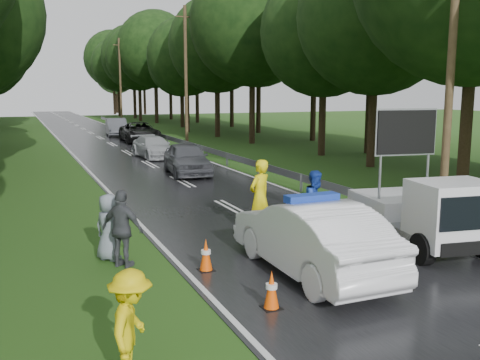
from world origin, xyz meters
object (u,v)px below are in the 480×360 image
civilian (316,202)px  queue_car_first (187,159)px  work_truck (426,212)px  officer (260,196)px  police_sedan (311,238)px  queue_car_second (154,147)px  barrier (307,220)px  queue_car_fourth (117,127)px  queue_car_third (140,132)px

civilian → queue_car_first: size_ratio=0.40×
work_truck → officer: bearing=146.1°
civilian → police_sedan: bearing=-142.6°
work_truck → queue_car_second: bearing=103.8°
police_sedan → queue_car_first: bearing=-96.5°
civilian → queue_car_first: bearing=70.8°
barrier → queue_car_second: 19.95m
queue_car_fourth → work_truck: bearing=-83.3°
barrier → queue_car_third: size_ratio=0.43×
police_sedan → queue_car_third: size_ratio=0.88×
work_truck → queue_car_second: (-1.86, 20.88, -0.29)m
work_truck → barrier: work_truck is taller
queue_car_first → queue_car_second: size_ratio=1.02×
queue_car_first → queue_car_second: bearing=95.5°
officer → queue_car_fourth: size_ratio=0.44×
work_truck → queue_car_fourth: size_ratio=0.96×
officer → queue_car_fourth: (2.12, 34.48, -0.25)m
barrier → queue_car_fourth: 36.53m
work_truck → civilian: work_truck is taller
barrier → officer: (-0.35, 2.02, 0.25)m
police_sedan → barrier: 1.71m
barrier → queue_car_first: size_ratio=0.53×
queue_car_second → queue_car_fourth: size_ratio=0.93×
queue_car_third → queue_car_fourth: 6.62m
officer → queue_car_third: bearing=-122.1°
queue_car_first → queue_car_second: 6.99m
queue_car_second → queue_car_third: queue_car_third is taller
queue_car_first → queue_car_third: 17.03m
queue_car_second → queue_car_fourth: (0.75, 16.57, 0.14)m
work_truck → queue_car_second: 20.96m
queue_car_second → queue_car_first: bearing=-95.5°
queue_car_second → work_truck: bearing=-89.6°
queue_car_first → queue_car_third: (1.46, 16.97, 0.01)m
police_sedan → work_truck: (3.65, 0.56, 0.13)m
barrier → queue_car_first: (0.92, 12.94, -0.02)m
civilian → queue_car_fourth: 35.16m
queue_car_second → officer: bearing=-99.1°
queue_car_third → civilian: bearing=-90.5°
police_sedan → queue_car_fourth: bearing=-93.6°
work_truck → queue_car_first: work_truck is taller
officer → queue_car_third: size_ratio=0.37×
civilian → queue_car_second: bearing=70.2°
police_sedan → queue_car_first: 14.55m
work_truck → queue_car_third: work_truck is taller
police_sedan → queue_car_fourth: (2.55, 38.01, -0.02)m
police_sedan → queue_car_first: (1.69, 14.46, -0.04)m
queue_car_second → queue_car_fourth: 16.59m
queue_car_second → queue_car_fourth: bearing=82.7°
barrier → queue_car_third: 30.00m
civilian → queue_car_fourth: (0.72, 35.15, -0.10)m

